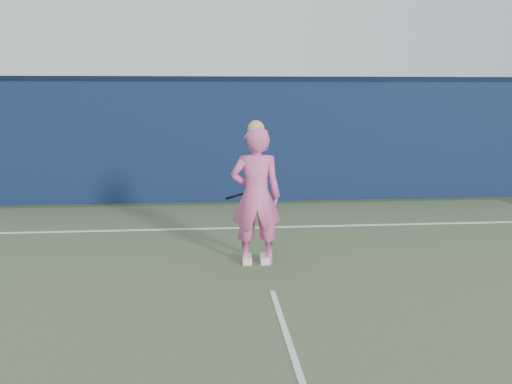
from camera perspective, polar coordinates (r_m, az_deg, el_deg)
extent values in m
plane|color=#2D3E26|center=(5.46, 2.99, -14.19)|extent=(80.00, 80.00, 0.00)
cube|color=#0E1E3E|center=(11.48, -1.50, 5.31)|extent=(24.00, 0.40, 2.50)
cube|color=black|center=(11.44, -1.53, 11.81)|extent=(24.00, 0.42, 0.10)
imported|color=#E559A1|center=(7.17, 0.00, -0.45)|extent=(0.69, 0.46, 1.84)
sphere|color=tan|center=(7.06, 0.00, 6.67)|extent=(0.22, 0.22, 0.22)
cube|color=white|center=(7.39, 0.94, -7.08)|extent=(0.13, 0.28, 0.10)
cube|color=white|center=(7.38, -0.94, -7.11)|extent=(0.13, 0.28, 0.10)
torus|color=black|center=(7.59, 0.14, 0.18)|extent=(0.33, 0.11, 0.33)
torus|color=gold|center=(7.59, 0.14, 0.18)|extent=(0.27, 0.08, 0.27)
cylinder|color=beige|center=(7.59, 0.14, 0.18)|extent=(0.27, 0.08, 0.27)
cylinder|color=black|center=(7.62, -1.71, -0.27)|extent=(0.30, 0.03, 0.11)
cylinder|color=black|center=(7.65, -2.75, -0.57)|extent=(0.14, 0.04, 0.07)
cube|color=white|center=(9.22, -0.48, -3.77)|extent=(11.00, 0.08, 0.01)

